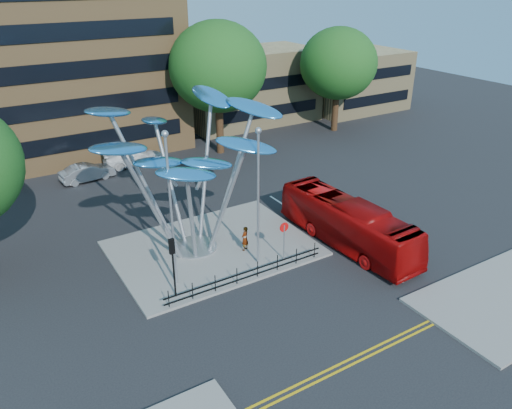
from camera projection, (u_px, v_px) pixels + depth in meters
ground at (279, 292)px, 27.23m from camera, size 120.00×120.00×0.00m
traffic_island at (213, 248)px, 31.35m from camera, size 12.00×9.00×0.15m
double_yellow_near at (353, 358)px, 22.61m from camera, size 40.00×0.12×0.01m
double_yellow_far at (357, 362)px, 22.37m from camera, size 40.00×0.12×0.01m
low_building_near at (249, 86)px, 56.20m from camera, size 15.00×8.00×8.00m
low_building_far at (355, 81)px, 61.48m from camera, size 12.00×8.00×7.00m
tree_right at (218, 67)px, 44.53m from camera, size 8.80×8.80×12.11m
tree_far at (338, 64)px, 51.54m from camera, size 8.00×8.00×10.81m
leaf_sculpture at (186, 145)px, 28.47m from camera, size 12.72×9.54×9.51m
street_lamp_left at (170, 198)px, 25.52m from camera, size 0.36×0.36×8.80m
street_lamp_right at (258, 186)px, 27.60m from camera, size 0.36×0.36×8.30m
traffic_light_island at (172, 255)px, 25.68m from camera, size 0.28×0.18×3.42m
no_entry_sign_island at (284, 235)px, 29.34m from camera, size 0.60×0.10×2.45m
pedestrian_railing_front at (247, 274)px, 27.83m from camera, size 10.00×0.06×1.00m
red_bus at (348, 223)px, 31.36m from camera, size 2.92×10.80×2.98m
pedestrian at (245, 238)px, 30.69m from camera, size 0.69×0.60×1.59m
parked_car_mid at (87, 172)px, 41.30m from camera, size 4.50×1.97×1.44m
parked_car_right at (134, 157)px, 44.51m from camera, size 5.55×2.70×1.56m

